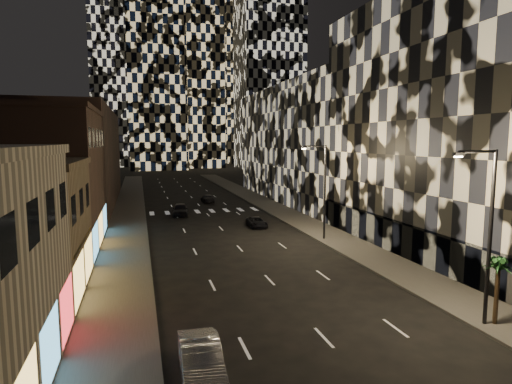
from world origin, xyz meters
TOP-DOWN VIEW (x-y plane):
  - sidewalk_left at (-10.00, 50.00)m, footprint 4.00×120.00m
  - sidewalk_right at (10.00, 50.00)m, footprint 4.00×120.00m
  - curb_left at (-7.90, 50.00)m, footprint 0.20×120.00m
  - curb_right at (7.90, 50.00)m, footprint 0.20×120.00m
  - retail_brown at (-17.00, 33.50)m, footprint 10.00×15.00m
  - retail_filler_left at (-17.00, 60.00)m, footprint 10.00×40.00m
  - midrise_right at (20.00, 24.50)m, footprint 16.00×25.00m
  - midrise_base at (12.30, 24.50)m, footprint 0.60×25.00m
  - midrise_filler_right at (20.00, 57.00)m, footprint 16.00×40.00m
  - tower_right_mid at (35.00, 135.00)m, footprint 20.00×20.00m
  - tower_left_back at (-12.00, 165.00)m, footprint 24.00×24.00m
  - tower_center_low at (-2.00, 140.00)m, footprint 18.00×18.00m
  - streetlight_near at (8.35, 10.00)m, footprint 2.55×0.25m
  - streetlight_far at (8.35, 30.00)m, footprint 2.55×0.25m
  - car_silver_parked at (-6.30, 9.01)m, footprint 1.74×4.67m
  - car_dark_midlane at (-3.50, 47.37)m, footprint 2.36×4.79m
  - car_dark_oncoming at (1.74, 58.28)m, footprint 1.82×4.18m
  - car_dark_rightlane at (4.00, 37.80)m, footprint 1.85×3.93m
  - palm_tree at (9.09, 9.84)m, footprint 1.80×1.78m

SIDE VIEW (x-z plane):
  - sidewalk_left at x=-10.00m, z-range 0.00..0.15m
  - sidewalk_right at x=10.00m, z-range 0.00..0.15m
  - curb_left at x=-7.90m, z-range 0.00..0.15m
  - curb_right at x=7.90m, z-range 0.00..0.15m
  - car_dark_rightlane at x=4.00m, z-range 0.00..1.09m
  - car_dark_oncoming at x=1.74m, z-range 0.00..1.20m
  - car_silver_parked at x=-6.30m, z-range 0.00..1.53m
  - car_dark_midlane at x=-3.50m, z-range 0.00..1.57m
  - midrise_base at x=12.30m, z-range 0.00..3.00m
  - palm_tree at x=9.09m, z-range 1.30..4.82m
  - streetlight_near at x=8.35m, z-range 0.85..9.85m
  - streetlight_far at x=8.35m, z-range 0.85..9.85m
  - retail_brown at x=-17.00m, z-range 0.00..12.00m
  - retail_filler_left at x=-17.00m, z-range 0.00..14.00m
  - midrise_filler_right at x=20.00m, z-range 0.00..18.00m
  - midrise_right at x=20.00m, z-range 0.00..22.00m
  - tower_center_low at x=-2.00m, z-range 0.00..95.00m
  - tower_right_mid at x=35.00m, z-range 0.00..100.00m
  - tower_left_back at x=-12.00m, z-range 0.00..120.00m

